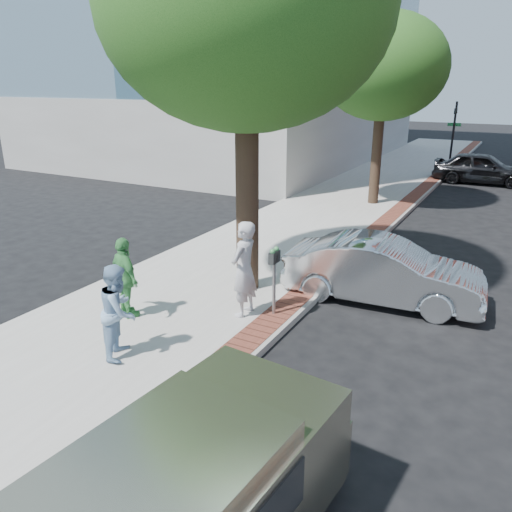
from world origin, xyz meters
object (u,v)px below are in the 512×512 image
Objects in this scene: parking_meter at (274,267)px; person_green at (125,278)px; person_officer at (119,311)px; bg_car at (482,168)px; sedan_silver at (383,271)px; person_gray at (244,269)px.

person_green is (-2.62, -1.55, -0.20)m from parking_meter.
person_officer and person_green have the same top height.
person_officer is (-1.64, -2.77, -0.20)m from parking_meter.
parking_meter is 0.33× the size of bg_car.
person_green is 5.67m from sedan_silver.
parking_meter is at bearing -56.38° from person_officer.
person_gray is 2.43m from person_green.
person_officer is at bearing -120.62° from parking_meter.
person_gray is at bearing 132.01° from sedan_silver.
person_green reaches higher than parking_meter.
sedan_silver is at bearing 50.84° from parking_meter.
person_gray is at bearing -151.19° from parking_meter.
parking_meter reaches higher than bg_car.
person_gray is (-0.55, -0.30, -0.04)m from parking_meter.
bg_car is (0.47, 16.31, 0.04)m from sedan_silver.
person_officer is at bearing 150.95° from person_green.
person_green is 0.39× the size of sedan_silver.
person_gray is 0.46× the size of sedan_silver.
parking_meter is at bearing 118.78° from person_gray.
bg_car reaches higher than sedan_silver.
person_officer is at bearing -23.92° from person_gray.
person_green is 0.38× the size of bg_car.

